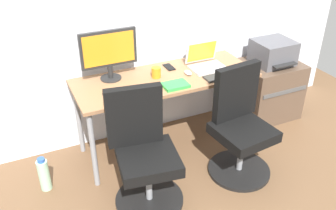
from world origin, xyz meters
name	(u,v)px	position (x,y,z in m)	size (l,w,h in m)	color
ground_plane	(166,145)	(0.00, 0.00, 0.00)	(5.28, 5.28, 0.00)	brown
back_wall	(147,1)	(0.00, 0.38, 1.30)	(4.40, 0.04, 2.60)	silver
desk	(166,84)	(0.00, 0.00, 0.66)	(1.60, 0.61, 0.74)	#996B47
office_chair_left	(144,154)	(-0.43, -0.55, 0.42)	(0.54, 0.54, 0.94)	black
office_chair_right	(240,127)	(0.43, -0.55, 0.42)	(0.54, 0.54, 0.94)	black
side_cabinet	(267,89)	(1.23, 0.09, 0.30)	(0.60, 0.53, 0.60)	brown
printer	(273,52)	(1.23, 0.08, 0.72)	(0.38, 0.40, 0.24)	#515156
water_bottle_on_floor	(44,174)	(-1.14, -0.13, 0.15)	(0.09, 0.09, 0.31)	#A5D8B2
desktop_monitor	(109,52)	(-0.44, 0.16, 0.99)	(0.48, 0.18, 0.43)	#262626
open_laptop	(205,61)	(0.42, 0.04, 0.79)	(0.31, 0.27, 0.22)	silver
keyboard_by_monitor	(125,93)	(-0.42, -0.14, 0.75)	(0.34, 0.12, 0.02)	#2D2D2D
keyboard_by_laptop	(223,76)	(0.45, -0.21, 0.75)	(0.34, 0.12, 0.02)	#2D2D2D
mouse_by_monitor	(251,71)	(0.73, -0.23, 0.75)	(0.06, 0.10, 0.03)	#2D2D2D
mouse_by_laptop	(188,73)	(0.20, -0.04, 0.75)	(0.06, 0.10, 0.03)	silver
coffee_mug	(156,72)	(-0.08, 0.03, 0.78)	(0.08, 0.08, 0.09)	orange
pen_cup	(190,54)	(0.36, 0.24, 0.79)	(0.07, 0.07, 0.10)	slate
phone_near_laptop	(169,67)	(0.11, 0.16, 0.74)	(0.07, 0.14, 0.01)	black
notebook	(176,85)	(0.00, -0.20, 0.75)	(0.21, 0.15, 0.03)	green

